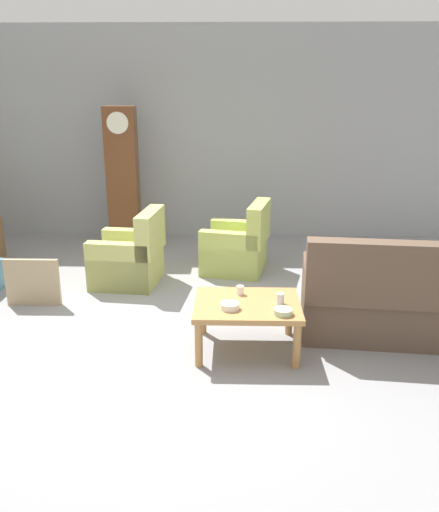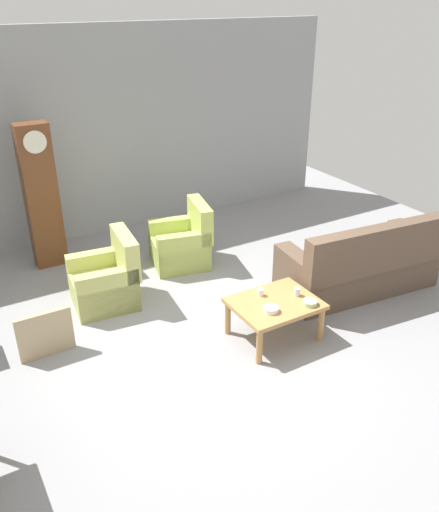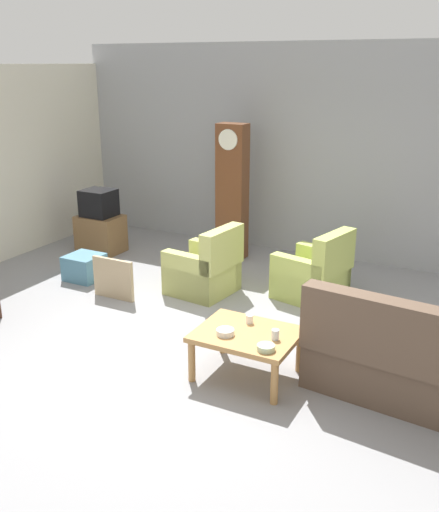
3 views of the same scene
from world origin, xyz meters
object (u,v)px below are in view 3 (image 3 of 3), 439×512
framed_picture_leaning (113,279)px  cup_blue_rimmed (275,335)px  armchair_olive_far (314,276)px  coffee_table_wood (247,339)px  storage_box_blue (85,267)px  armchair_olive_near (205,271)px  tv_stand_cabinet (101,234)px  bowl_white_stacked (225,332)px  tv_crt (99,203)px  cup_white_porcelain (250,319)px  couch_floral (426,369)px  grandfather_clock (232,192)px  bowl_shallow_green (266,347)px

framed_picture_leaning → cup_blue_rimmed: bearing=-20.6°
armchair_olive_far → framed_picture_leaning: bearing=-152.2°
coffee_table_wood → storage_box_blue: size_ratio=2.05×
armchair_olive_near → storage_box_blue: armchair_olive_near is taller
coffee_table_wood → tv_stand_cabinet: 4.45m
coffee_table_wood → cup_blue_rimmed: (0.30, -0.02, 0.12)m
tv_stand_cabinet → bowl_white_stacked: 4.41m
tv_crt → cup_white_porcelain: tv_crt is taller
couch_floral → grandfather_clock: 4.46m
armchair_olive_far → bowl_shallow_green: armchair_olive_far is taller
cup_white_porcelain → armchair_olive_near: bearing=131.7°
armchair_olive_near → bowl_white_stacked: armchair_olive_near is taller
bowl_shallow_green → cup_blue_rimmed: bearing=91.4°
bowl_white_stacked → couch_floral: bearing=13.8°
couch_floral → tv_crt: bearing=158.0°
armchair_olive_near → tv_crt: (-2.33, 0.76, 0.50)m
armchair_olive_near → cup_blue_rimmed: armchair_olive_near is taller
cup_white_porcelain → bowl_shallow_green: bearing=-50.5°
armchair_olive_near → armchair_olive_far: 1.41m
tv_stand_cabinet → coffee_table_wood: bearing=-33.3°
tv_crt → framed_picture_leaning: 2.08m
cup_white_porcelain → bowl_shallow_green: cup_white_porcelain is taller
cup_blue_rimmed → bowl_white_stacked: bearing=-164.2°
cup_blue_rimmed → grandfather_clock: bearing=122.5°
couch_floral → framed_picture_leaning: bearing=170.2°
tv_stand_cabinet → cup_blue_rimmed: 4.71m
coffee_table_wood → tv_stand_cabinet: tv_stand_cabinet is taller
armchair_olive_near → coffee_table_wood: armchair_olive_near is taller
armchair_olive_far → bowl_white_stacked: bearing=-92.3°
armchair_olive_near → cup_blue_rimmed: bearing=-45.3°
tv_stand_cabinet → bowl_shallow_green: (4.02, -2.69, 0.20)m
armchair_olive_far → storage_box_blue: 3.19m
cup_white_porcelain → tv_stand_cabinet: bearing=148.4°
cup_white_porcelain → cup_blue_rimmed: (0.36, -0.21, 0.01)m
tv_stand_cabinet → tv_crt: 0.51m
storage_box_blue → bowl_shallow_green: size_ratio=2.82×
tv_crt → storage_box_blue: tv_crt is taller
tv_stand_cabinet → bowl_white_stacked: size_ratio=4.02×
tv_crt → framed_picture_leaning: tv_crt is taller
coffee_table_wood → cup_white_porcelain: 0.23m
coffee_table_wood → cup_white_porcelain: bearing=107.9°
framed_picture_leaning → bowl_white_stacked: (2.19, -1.12, 0.23)m
storage_box_blue → bowl_white_stacked: bearing=-26.6°
storage_box_blue → cup_white_porcelain: (3.08, -1.15, 0.34)m
framed_picture_leaning → bowl_white_stacked: bearing=-27.1°
framed_picture_leaning → storage_box_blue: 0.88m
armchair_olive_near → bowl_white_stacked: size_ratio=5.44×
armchair_olive_far → tv_crt: tv_crt is taller
couch_floral → cup_white_porcelain: 1.68m
couch_floral → armchair_olive_far: 2.52m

